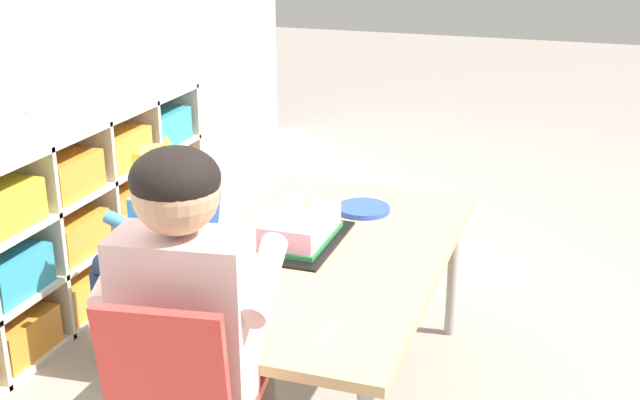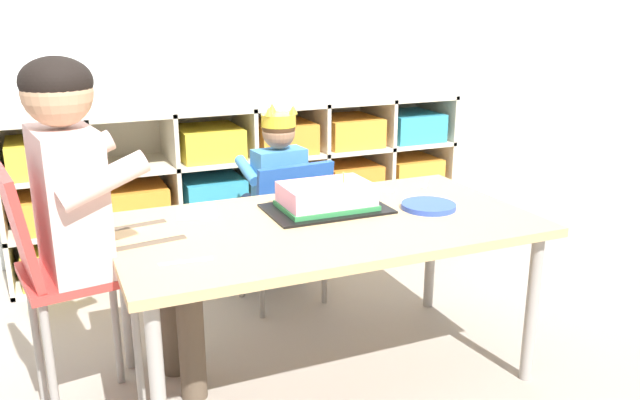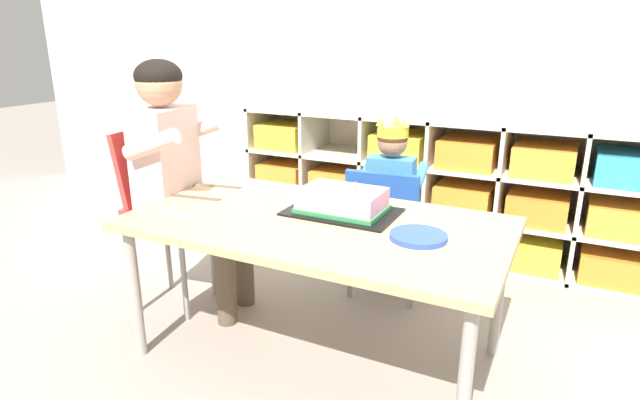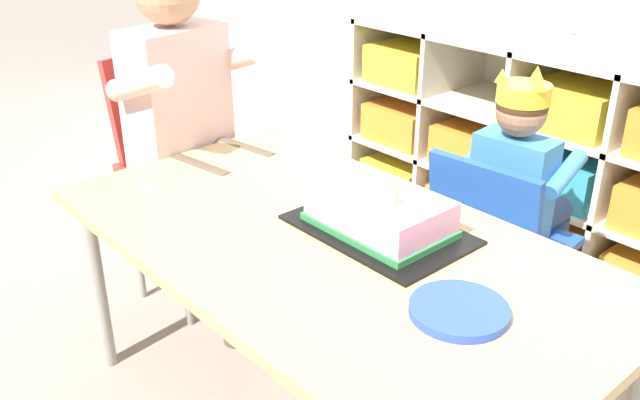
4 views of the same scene
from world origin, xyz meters
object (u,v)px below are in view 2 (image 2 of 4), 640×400
classroom_chair_blue (286,218)px  fork_at_table_front_edge (190,261)px  adult_helper_seated (93,199)px  fork_scattered_mid_table (379,190)px  classroom_chair_adult_side (57,270)px  birthday_cake_on_tray (326,199)px  fork_near_cake_tray (425,184)px  paper_plate_stack (429,206)px  activity_table (326,234)px  child_with_crown (275,179)px

classroom_chair_blue → fork_at_table_front_edge: 0.93m
classroom_chair_blue → adult_helper_seated: bearing=26.2°
fork_scattered_mid_table → fork_at_table_front_edge: 0.91m
classroom_chair_adult_side → birthday_cake_on_tray: bearing=-96.0°
fork_near_cake_tray → fork_at_table_front_edge: same height
paper_plate_stack → adult_helper_seated: bearing=174.5°
activity_table → child_with_crown: bearing=84.8°
activity_table → paper_plate_stack: size_ratio=7.18×
fork_scattered_mid_table → fork_at_table_front_edge: bearing=70.6°
activity_table → classroom_chair_adult_side: classroom_chair_adult_side is taller
adult_helper_seated → fork_near_cake_tray: (1.23, 0.17, -0.13)m
classroom_chair_adult_side → fork_near_cake_tray: classroom_chair_adult_side is taller
paper_plate_stack → fork_near_cake_tray: paper_plate_stack is taller
fork_scattered_mid_table → classroom_chair_adult_side: bearing=52.1°
paper_plate_stack → activity_table: bearing=177.4°
fork_scattered_mid_table → paper_plate_stack: bearing=143.9°
fork_scattered_mid_table → fork_at_table_front_edge: same height
child_with_crown → fork_near_cake_tray: bearing=134.3°
birthday_cake_on_tray → fork_near_cake_tray: birthday_cake_on_tray is taller
fork_near_cake_tray → fork_scattered_mid_table: 0.21m
child_with_crown → fork_scattered_mid_table: (0.27, -0.41, 0.03)m
adult_helper_seated → fork_near_cake_tray: bearing=-90.8°
child_with_crown → adult_helper_seated: adult_helper_seated is taller
child_with_crown → paper_plate_stack: child_with_crown is taller
birthday_cake_on_tray → classroom_chair_blue: bearing=87.6°
birthday_cake_on_tray → child_with_crown: bearing=89.0°
adult_helper_seated → fork_scattered_mid_table: bearing=-89.8°
fork_at_table_front_edge → classroom_chair_adult_side: bearing=-31.6°
activity_table → fork_at_table_front_edge: fork_at_table_front_edge is taller
classroom_chair_adult_side → activity_table: bearing=-103.5°
classroom_chair_adult_side → fork_scattered_mid_table: bearing=-89.8°
activity_table → birthday_cake_on_tray: birthday_cake_on_tray is taller
fork_near_cake_tray → activity_table: bearing=154.4°
fork_at_table_front_edge → birthday_cake_on_tray: bearing=-148.1°
child_with_crown → birthday_cake_on_tray: (-0.01, -0.55, 0.07)m
classroom_chair_blue → birthday_cake_on_tray: 0.49m
paper_plate_stack → birthday_cake_on_tray: bearing=159.0°
child_with_crown → adult_helper_seated: size_ratio=0.77×
child_with_crown → classroom_chair_adult_side: child_with_crown is taller
adult_helper_seated → paper_plate_stack: (1.07, -0.10, -0.12)m
classroom_chair_adult_side → paper_plate_stack: classroom_chair_adult_side is taller
paper_plate_stack → fork_scattered_mid_table: (-0.05, 0.26, -0.01)m
fork_scattered_mid_table → fork_near_cake_tray: bearing=-134.4°
classroom_chair_blue → fork_at_table_front_edge: size_ratio=4.27×
child_with_crown → fork_near_cake_tray: 0.63m
classroom_chair_blue → birthday_cake_on_tray: size_ratio=1.55×
paper_plate_stack → fork_near_cake_tray: 0.31m
classroom_chair_blue → child_with_crown: 0.18m
paper_plate_stack → fork_scattered_mid_table: bearing=100.6°
adult_helper_seated → fork_at_table_front_edge: (0.22, -0.26, -0.13)m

